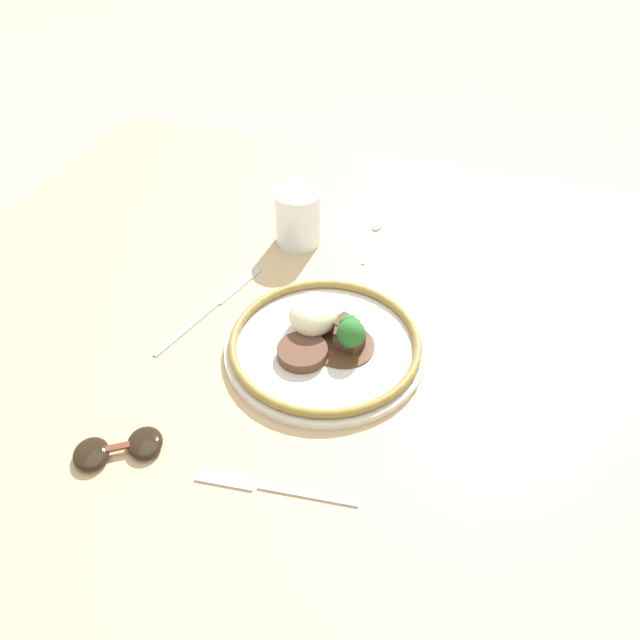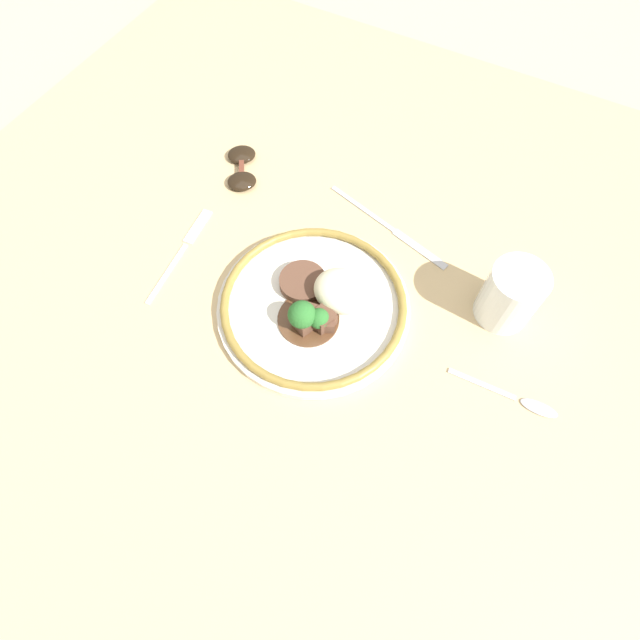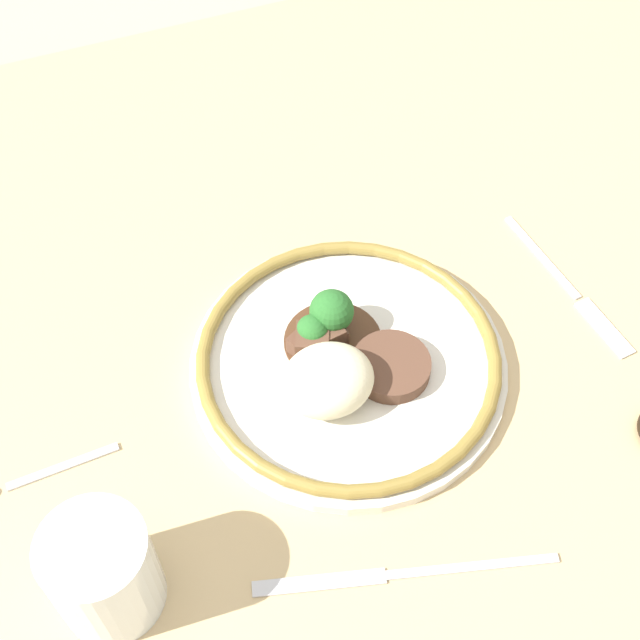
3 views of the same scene
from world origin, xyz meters
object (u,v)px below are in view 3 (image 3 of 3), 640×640
(plate, at_px, (345,360))
(fork, at_px, (577,297))
(juice_glass, at_px, (105,575))
(knife, at_px, (394,575))

(plate, relative_size, fork, 1.47)
(juice_glass, bearing_deg, fork, -165.68)
(plate, height_order, fork, plate)
(fork, bearing_deg, knife, -62.16)
(knife, bearing_deg, juice_glass, -2.00)
(plate, xyz_separation_m, fork, (-0.23, 0.00, -0.02))
(plate, xyz_separation_m, knife, (0.03, 0.18, -0.02))
(juice_glass, distance_m, fork, 0.48)
(fork, relative_size, knife, 0.82)
(plate, relative_size, knife, 1.21)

